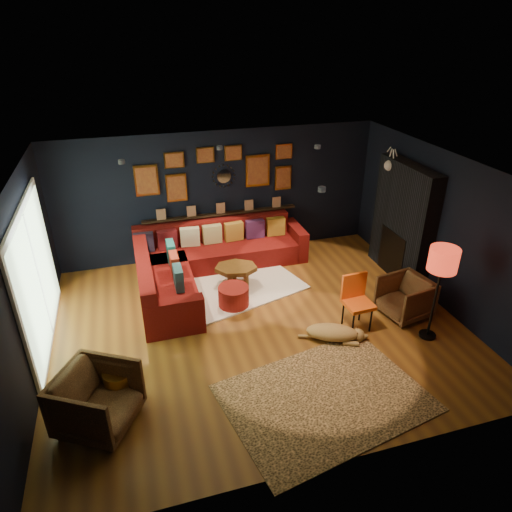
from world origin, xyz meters
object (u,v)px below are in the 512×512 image
object	(u,v)px
gold_stool	(120,386)
dog	(332,330)
armchair_left	(97,398)
pouf	(234,296)
floor_lamp	(443,264)
sectional	(200,263)
armchair_right	(405,296)
orange_chair	(356,297)
coffee_table	(236,270)

from	to	relation	value
gold_stool	dog	distance (m)	3.22
armchair_left	gold_stool	world-z (taller)	armchair_left
pouf	armchair_left	size ratio (longest dim) A/B	0.61
gold_stool	floor_lamp	bearing A→B (deg)	0.39
sectional	armchair_right	size ratio (longest dim) A/B	4.56
armchair_left	pouf	bearing A→B (deg)	-16.35
orange_chair	floor_lamp	xyz separation A→B (m)	(0.99, -0.61, 0.77)
sectional	coffee_table	xyz separation A→B (m)	(0.57, -0.52, 0.03)
coffee_table	armchair_right	size ratio (longest dim) A/B	1.22
dog	floor_lamp	bearing A→B (deg)	11.68
armchair_left	orange_chair	world-z (taller)	orange_chair
armchair_left	armchair_right	xyz separation A→B (m)	(4.90, 1.02, -0.06)
floor_lamp	sectional	bearing A→B (deg)	137.65
gold_stool	orange_chair	xyz separation A→B (m)	(3.71, 0.64, 0.30)
sectional	floor_lamp	distance (m)	4.33
sectional	orange_chair	world-z (taller)	orange_chair
armchair_left	gold_stool	xyz separation A→B (m)	(0.25, 0.35, -0.20)
armchair_left	floor_lamp	size ratio (longest dim) A/B	0.56
coffee_table	pouf	world-z (taller)	coffee_table
sectional	gold_stool	size ratio (longest dim) A/B	7.11
coffee_table	pouf	bearing A→B (deg)	-108.32
dog	pouf	bearing A→B (deg)	157.18
coffee_table	dog	bearing A→B (deg)	-62.21
gold_stool	sectional	bearing A→B (deg)	61.08
gold_stool	dog	world-z (taller)	gold_stool
coffee_table	floor_lamp	distance (m)	3.57
pouf	dog	distance (m)	1.84
armchair_right	orange_chair	bearing A→B (deg)	-98.32
coffee_table	armchair_left	xyz separation A→B (m)	(-2.41, -2.70, 0.09)
gold_stool	floor_lamp	world-z (taller)	floor_lamp
dog	armchair_right	bearing A→B (deg)	36.06
armchair_left	armchair_right	world-z (taller)	armchair_left
sectional	dog	xyz separation A→B (m)	(1.61, -2.49, -0.13)
armchair_left	coffee_table	bearing A→B (deg)	-11.47
coffee_table	gold_stool	distance (m)	3.19
pouf	sectional	bearing A→B (deg)	108.09
armchair_left	orange_chair	distance (m)	4.08
gold_stool	armchair_left	bearing A→B (deg)	-125.68
orange_chair	dog	size ratio (longest dim) A/B	0.83
pouf	floor_lamp	world-z (taller)	floor_lamp
coffee_table	armchair_left	size ratio (longest dim) A/B	1.04
coffee_table	orange_chair	size ratio (longest dim) A/B	1.00
pouf	dog	size ratio (longest dim) A/B	0.49
sectional	pouf	distance (m)	1.20
armchair_right	orange_chair	distance (m)	0.96
orange_chair	armchair_left	bearing A→B (deg)	-169.22
dog	orange_chair	bearing A→B (deg)	51.88
coffee_table	orange_chair	bearing A→B (deg)	-47.87
floor_lamp	gold_stool	bearing A→B (deg)	-179.61
armchair_left	orange_chair	size ratio (longest dim) A/B	0.96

